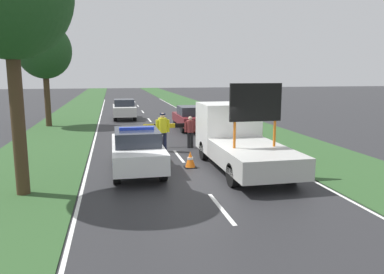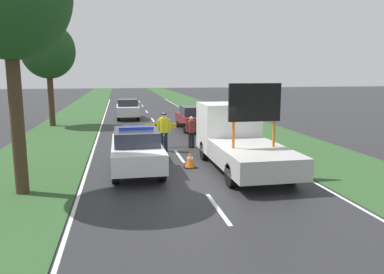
% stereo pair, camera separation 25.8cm
% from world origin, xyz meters
% --- Properties ---
extents(ground_plane, '(160.00, 160.00, 0.00)m').
position_xyz_m(ground_plane, '(0.00, 0.00, 0.00)').
color(ground_plane, '#28282B').
extents(lane_markings, '(7.69, 57.99, 0.01)m').
position_xyz_m(lane_markings, '(0.00, 11.35, 0.00)').
color(lane_markings, silver).
rests_on(lane_markings, ground).
extents(grass_verge_left, '(4.22, 120.00, 0.03)m').
position_xyz_m(grass_verge_left, '(-6.00, 20.00, 0.01)').
color(grass_verge_left, '#2D5128').
rests_on(grass_verge_left, ground).
extents(grass_verge_right, '(4.22, 120.00, 0.03)m').
position_xyz_m(grass_verge_right, '(6.00, 20.00, 0.01)').
color(grass_verge_right, '#2D5128').
rests_on(grass_verge_right, ground).
extents(police_car, '(1.79, 4.85, 1.67)m').
position_xyz_m(police_car, '(-1.95, 1.33, 0.83)').
color(police_car, white).
rests_on(police_car, ground).
extents(work_truck, '(2.29, 6.18, 3.27)m').
position_xyz_m(work_truck, '(1.95, 1.33, 1.12)').
color(work_truck, white).
rests_on(work_truck, ground).
extents(road_barrier, '(3.11, 0.08, 1.15)m').
position_xyz_m(road_barrier, '(0.21, 5.72, 0.96)').
color(road_barrier, black).
rests_on(road_barrier, ground).
extents(police_officer, '(0.65, 0.41, 1.80)m').
position_xyz_m(police_officer, '(-0.54, 4.66, 1.07)').
color(police_officer, '#191E38').
rests_on(police_officer, ground).
extents(pedestrian_civilian, '(0.55, 0.35, 1.54)m').
position_xyz_m(pedestrian_civilian, '(0.88, 5.22, 0.91)').
color(pedestrian_civilian, '#232326').
rests_on(pedestrian_civilian, ground).
extents(traffic_cone_near_police, '(0.44, 0.44, 0.61)m').
position_xyz_m(traffic_cone_near_police, '(-1.53, 7.13, 0.30)').
color(traffic_cone_near_police, black).
rests_on(traffic_cone_near_police, ground).
extents(traffic_cone_centre_front, '(0.46, 0.46, 0.63)m').
position_xyz_m(traffic_cone_centre_front, '(0.09, 1.44, 0.31)').
color(traffic_cone_centre_front, black).
rests_on(traffic_cone_centre_front, ground).
extents(traffic_cone_near_truck, '(0.35, 0.35, 0.48)m').
position_xyz_m(traffic_cone_near_truck, '(-2.28, 5.86, 0.24)').
color(traffic_cone_near_truck, black).
rests_on(traffic_cone_near_truck, ground).
extents(traffic_cone_behind_barrier, '(0.38, 0.38, 0.53)m').
position_xyz_m(traffic_cone_behind_barrier, '(2.14, 6.90, 0.26)').
color(traffic_cone_behind_barrier, black).
rests_on(traffic_cone_behind_barrier, ground).
extents(traffic_cone_lane_edge, '(0.51, 0.51, 0.70)m').
position_xyz_m(traffic_cone_lane_edge, '(2.00, 5.24, 0.34)').
color(traffic_cone_lane_edge, black).
rests_on(traffic_cone_lane_edge, ground).
extents(queued_car_wagon_maroon, '(1.75, 4.38, 1.50)m').
position_xyz_m(queued_car_wagon_maroon, '(2.15, 11.15, 0.79)').
color(queued_car_wagon_maroon, maroon).
rests_on(queued_car_wagon_maroon, ground).
extents(queued_car_van_white, '(1.72, 3.91, 1.58)m').
position_xyz_m(queued_car_van_white, '(-1.87, 17.63, 0.81)').
color(queued_car_van_white, silver).
rests_on(queued_car_van_white, ground).
extents(roadside_tree_near_right, '(3.53, 3.53, 6.93)m').
position_xyz_m(roadside_tree_near_right, '(-7.06, 14.49, 5.04)').
color(roadside_tree_near_right, '#42301E').
rests_on(roadside_tree_near_right, ground).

